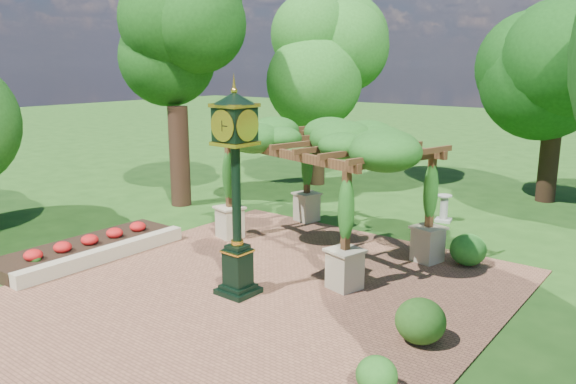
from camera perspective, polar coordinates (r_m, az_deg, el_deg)
The scene contains 13 objects.
ground at distance 12.21m, azimuth -7.38°, elevation -12.22°, with size 120.00×120.00×0.00m, color #1E4714.
brick_plaza at distance 12.86m, azimuth -4.18°, elevation -10.71°, with size 10.00×12.00×0.04m, color brown.
border_wall at distance 15.78m, azimuth -18.04°, elevation -6.08°, with size 0.35×5.00×0.40m, color #C6B793.
flower_bed at distance 16.51m, azimuth -19.81°, elevation -5.45°, with size 1.50×5.00×0.36m, color red.
pedestal_clock at distance 12.28m, azimuth -5.33°, elevation 1.64°, with size 0.93×0.93×4.64m.
pergola at distance 15.38m, azimuth 3.64°, elevation 4.81°, with size 6.53×4.95×3.66m.
sundial at distance 19.45m, azimuth 15.55°, elevation -1.76°, with size 0.60×0.60×0.91m.
shrub_front at distance 9.46m, azimuth 8.99°, elevation -17.90°, with size 0.67×0.67×0.60m, color #205719.
shrub_mid at distance 11.04m, azimuth 13.31°, elevation -12.63°, with size 0.95×0.95×0.86m, color #255317.
shrub_back at distance 15.34m, azimuth 17.83°, elevation -5.60°, with size 0.93×0.93×0.84m, color #24681E.
tree_west_near at distance 20.84m, azimuth -11.53°, elevation 16.20°, with size 3.89×3.89×9.45m.
tree_west_far at distance 24.16m, azimuth 3.13°, elevation 13.22°, with size 3.59×3.59×7.76m.
tree_north at distance 23.22m, azimuth 25.78°, elevation 11.15°, with size 4.56×4.56×7.23m.
Camera 1 is at (7.93, -7.72, 5.16)m, focal length 35.00 mm.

